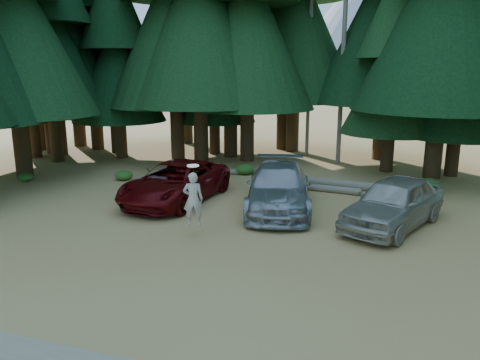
{
  "coord_description": "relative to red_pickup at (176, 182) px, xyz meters",
  "views": [
    {
      "loc": [
        3.52,
        -11.09,
        5.03
      ],
      "look_at": [
        -1.36,
        3.83,
        1.25
      ],
      "focal_mm": 35.0,
      "sensor_mm": 36.0,
      "label": 1
    }
  ],
  "objects": [
    {
      "name": "snag_front",
      "position": [
        5.05,
        9.8,
        5.25
      ],
      "size": [
        0.24,
        0.24,
        12.0
      ],
      "primitive_type": "cylinder",
      "color": "#736A5C",
      "rests_on": "ground"
    },
    {
      "name": "log_left",
      "position": [
        1.15,
        5.39,
        -0.62
      ],
      "size": [
        3.42,
        2.21,
        0.27
      ],
      "primitive_type": "cylinder",
      "rotation": [
        0.0,
        1.57,
        0.54
      ],
      "color": "#736A5C",
      "rests_on": "ground"
    },
    {
      "name": "forest_belt_north",
      "position": [
        4.25,
        10.3,
        -0.75
      ],
      "size": [
        36.0,
        7.0,
        22.0
      ],
      "primitive_type": null,
      "color": "black",
      "rests_on": "ground"
    },
    {
      "name": "shrub_center_right",
      "position": [
        8.19,
        3.55,
        -0.54
      ],
      "size": [
        0.78,
        0.78,
        0.43
      ],
      "primitive_type": "ellipsoid",
      "color": "#2D5B1B",
      "rests_on": "ground"
    },
    {
      "name": "snag_back",
      "position": [
        3.05,
        11.3,
        4.25
      ],
      "size": [
        0.2,
        0.2,
        10.0
      ],
      "primitive_type": "cylinder",
      "color": "#736A5C",
      "rests_on": "ground"
    },
    {
      "name": "shrub_left",
      "position": [
        1.12,
        5.3,
        -0.5
      ],
      "size": [
        0.92,
        0.92,
        0.51
      ],
      "primitive_type": "ellipsoid",
      "color": "#2D5B1B",
      "rests_on": "ground"
    },
    {
      "name": "log_right",
      "position": [
        5.52,
        4.02,
        -0.57
      ],
      "size": [
        5.67,
        1.05,
        0.36
      ],
      "primitive_type": "cylinder",
      "rotation": [
        0.0,
        1.57,
        -0.12
      ],
      "color": "#736A5C",
      "rests_on": "ground"
    },
    {
      "name": "ground",
      "position": [
        4.25,
        -4.7,
        -0.75
      ],
      "size": [
        160.0,
        160.0,
        0.0
      ],
      "primitive_type": "plane",
      "color": "#B1884B",
      "rests_on": "ground"
    },
    {
      "name": "shrub_right",
      "position": [
        9.38,
        4.52,
        -0.47
      ],
      "size": [
        1.03,
        1.03,
        0.57
      ],
      "primitive_type": "ellipsoid",
      "color": "#2D5B1B",
      "rests_on": "ground"
    },
    {
      "name": "silver_minivan_center",
      "position": [
        4.01,
        0.24,
        0.04
      ],
      "size": [
        3.37,
        5.86,
        1.6
      ],
      "primitive_type": "imported",
      "rotation": [
        0.0,
        0.0,
        0.22
      ],
      "color": "#A0A2A7",
      "rests_on": "ground"
    },
    {
      "name": "frisbee_player",
      "position": [
        2.23,
        -3.38,
        0.44
      ],
      "size": [
        0.7,
        0.58,
        1.87
      ],
      "rotation": [
        0.0,
        0.0,
        3.47
      ],
      "color": "beige",
      "rests_on": "ground"
    },
    {
      "name": "silver_minivan_right",
      "position": [
        7.99,
        -0.54,
        0.06
      ],
      "size": [
        3.64,
        5.13,
        1.62
      ],
      "primitive_type": "imported",
      "rotation": [
        0.0,
        0.0,
        -0.41
      ],
      "color": "#ADA79A",
      "rests_on": "ground"
    },
    {
      "name": "log_mid",
      "position": [
        5.04,
        3.19,
        -0.61
      ],
      "size": [
        3.48,
        0.65,
        0.29
      ],
      "primitive_type": "cylinder",
      "rotation": [
        0.0,
        1.57,
        -0.11
      ],
      "color": "#736A5C",
      "rests_on": "ground"
    },
    {
      "name": "mountain_peak",
      "position": [
        1.66,
        83.53,
        11.95
      ],
      "size": [
        48.0,
        50.0,
        28.0
      ],
      "color": "#999AA1",
      "rests_on": "ground"
    },
    {
      "name": "shrub_edge_west",
      "position": [
        -7.91,
        0.8,
        -0.56
      ],
      "size": [
        0.7,
        0.7,
        0.39
      ],
      "primitive_type": "ellipsoid",
      "color": "#2D5B1B",
      "rests_on": "ground"
    },
    {
      "name": "red_pickup",
      "position": [
        0.0,
        0.0,
        0.0
      ],
      "size": [
        2.93,
        5.61,
        1.51
      ],
      "primitive_type": "imported",
      "rotation": [
        0.0,
        0.0,
        -0.08
      ],
      "color": "#5C0709",
      "rests_on": "ground"
    },
    {
      "name": "shrub_far_left",
      "position": [
        -3.81,
        2.42,
        -0.53
      ],
      "size": [
        0.81,
        0.81,
        0.44
      ],
      "primitive_type": "ellipsoid",
      "color": "#2D5B1B",
      "rests_on": "ground"
    },
    {
      "name": "shrub_center_left",
      "position": [
        3.79,
        1.9,
        -0.38
      ],
      "size": [
        1.35,
        1.35,
        0.74
      ],
      "primitive_type": "ellipsoid",
      "color": "#2D5B1B",
      "rests_on": "ground"
    }
  ]
}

